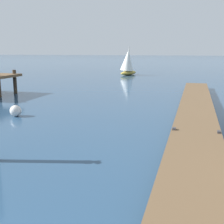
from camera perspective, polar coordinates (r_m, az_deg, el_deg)
floating_dock at (r=15.82m, az=16.21°, el=0.56°), size 2.29×24.16×0.53m
mooring_buoy at (r=15.88m, az=-18.43°, el=0.23°), size 0.59×0.59×0.67m
distant_sailboat at (r=40.51m, az=3.13°, el=9.65°), size 2.54×3.71×3.88m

